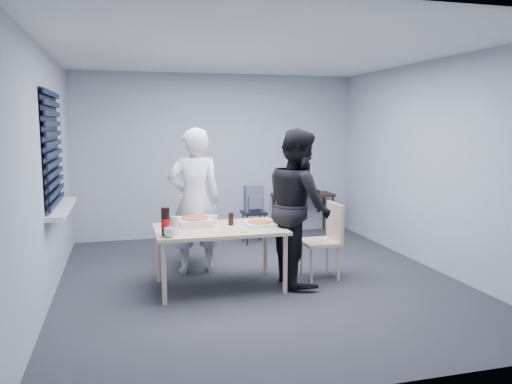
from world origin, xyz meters
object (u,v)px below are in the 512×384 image
object	(u,v)px
mug_b	(213,219)
chair_far	(194,224)
dining_table	(219,233)
person_black	(299,206)
mug_a	(170,232)
chair_right	(327,235)
stool	(254,219)
person_white	(195,201)
soda_bottle	(166,222)
backpack	(254,199)
side_table	(303,198)

from	to	relation	value
mug_b	chair_far	bearing A→B (deg)	98.02
dining_table	mug_b	world-z (taller)	mug_b
person_black	mug_a	size ratio (longest dim) A/B	14.39
chair_right	mug_b	bearing A→B (deg)	170.22
stool	person_white	bearing A→B (deg)	-130.64
soda_bottle	mug_a	bearing A→B (deg)	-71.72
backpack	chair_right	bearing A→B (deg)	-95.42
dining_table	side_table	xyz separation A→B (m)	(1.88, 2.40, -0.04)
backpack	stool	bearing A→B (deg)	72.55
person_white	mug_b	world-z (taller)	person_white
person_black	chair_far	bearing A→B (deg)	42.75
chair_right	backpack	bearing A→B (deg)	102.03
chair_far	side_table	xyz separation A→B (m)	(2.01, 1.32, 0.07)
mug_b	soda_bottle	distance (m)	0.77
person_black	mug_a	bearing A→B (deg)	101.16
mug_b	soda_bottle	size ratio (longest dim) A/B	0.35
stool	person_black	bearing A→B (deg)	-89.76
side_table	mug_a	world-z (taller)	mug_a
mug_a	soda_bottle	world-z (taller)	soda_bottle
chair_right	mug_a	size ratio (longest dim) A/B	7.24
person_black	mug_a	distance (m)	1.51
person_white	backpack	size ratio (longest dim) A/B	4.49
chair_far	backpack	size ratio (longest dim) A/B	2.26
dining_table	mug_a	distance (m)	0.67
person_white	chair_right	bearing A→B (deg)	156.95
stool	soda_bottle	xyz separation A→B (m)	(-1.50, -2.15, 0.44)
backpack	soda_bottle	world-z (taller)	soda_bottle
person_black	soda_bottle	bearing A→B (deg)	97.17
side_table	person_black	bearing A→B (deg)	-111.60
chair_right	stool	bearing A→B (deg)	101.95
chair_right	backpack	xyz separation A→B (m)	(-0.40, 1.86, 0.17)
chair_far	stool	size ratio (longest dim) A/B	1.81
chair_far	mug_b	distance (m)	0.85
side_table	mug_a	xyz separation A→B (m)	(-2.44, -2.74, 0.15)
chair_right	person_white	xyz separation A→B (m)	(-1.47, 0.63, 0.37)
stool	soda_bottle	world-z (taller)	soda_bottle
backpack	mug_a	bearing A→B (deg)	-140.72
backpack	mug_b	world-z (taller)	backpack
person_white	mug_b	xyz separation A→B (m)	(0.15, -0.40, -0.16)
person_black	chair_right	bearing A→B (deg)	-77.94
dining_table	mug_a	world-z (taller)	mug_a
person_white	backpack	bearing A→B (deg)	-130.91
dining_table	mug_a	bearing A→B (deg)	-149.49
person_white	stool	world-z (taller)	person_white
chair_right	chair_far	bearing A→B (deg)	143.89
person_white	backpack	world-z (taller)	person_white
backpack	mug_a	xyz separation A→B (m)	(-1.47, -2.24, 0.05)
stool	chair_far	bearing A→B (deg)	-141.14
dining_table	person_white	distance (m)	0.74
chair_far	stool	xyz separation A→B (m)	(1.03, 0.83, -0.13)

